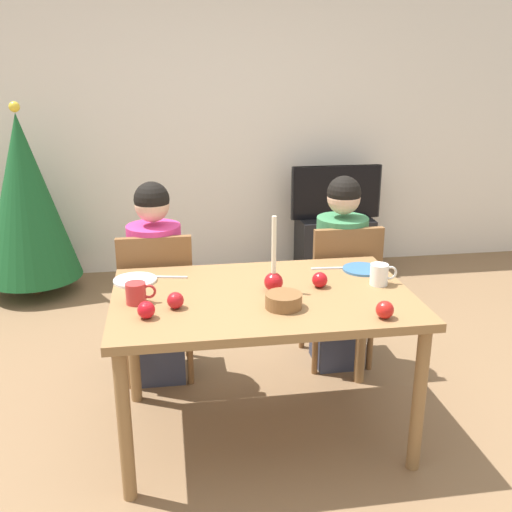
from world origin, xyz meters
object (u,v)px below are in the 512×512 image
candle_centerpiece (274,276)px  apple_far_edge (175,300)px  plate_left (135,280)px  mug_right (380,274)px  plate_right (362,269)px  person_right_child (340,276)px  apple_near_candle (320,280)px  tv_stand (334,244)px  chair_left (157,298)px  chair_right (341,287)px  bowl_walnuts (284,301)px  person_left_child (157,286)px  tv (336,192)px  christmas_tree (26,198)px  apple_by_left_plate (385,310)px  dining_table (263,310)px  mug_left (137,293)px  apple_by_right_mug (146,310)px

candle_centerpiece → apple_far_edge: bearing=-163.5°
plate_left → mug_right: size_ratio=1.58×
candle_centerpiece → plate_right: bearing=22.4°
plate_left → candle_centerpiece: bearing=-19.5°
person_right_child → candle_centerpiece: size_ratio=3.21×
plate_right → apple_near_candle: bearing=-144.9°
person_right_child → tv_stand: bearing=74.6°
chair_left → chair_right: size_ratio=1.00×
candle_centerpiece → bowl_walnuts: candle_centerpiece is taller
chair_right → person_right_child: person_right_child is taller
plate_right → chair_right: bearing=88.6°
chair_right → plate_right: chair_right is taller
candle_centerpiece → chair_left: bearing=134.0°
mug_right → apple_far_edge: size_ratio=1.81×
mug_right → apple_near_candle: (-0.30, 0.01, -0.01)m
person_left_child → candle_centerpiece: 0.87m
person_left_child → apple_near_candle: bearing=-37.3°
tv_stand → apple_far_edge: (-1.44, -2.41, 0.55)m
chair_left → bowl_walnuts: 1.01m
tv_stand → apple_near_candle: bearing=-108.3°
tv → candle_centerpiece: 2.48m
christmas_tree → plate_left: christmas_tree is taller
apple_by_left_plate → chair_right: bearing=83.4°
dining_table → apple_far_edge: apple_far_edge is taller
bowl_walnuts → apple_by_left_plate: 0.44m
chair_right → person_left_child: size_ratio=0.77×
mug_left → apple_by_right_mug: (0.05, -0.17, -0.01)m
plate_right → apple_by_left_plate: size_ratio=2.65×
mug_left → bowl_walnuts: (0.64, -0.15, -0.02)m
chair_left → tv_stand: (1.54, 1.69, -0.27)m
chair_left → person_right_child: size_ratio=0.77×
person_left_child → apple_near_candle: 1.02m
christmas_tree → apple_by_right_mug: bearing=-67.5°
christmas_tree → apple_near_candle: bearing=-49.6°
apple_by_left_plate → apple_far_edge: 0.90m
bowl_walnuts → chair_left: bearing=125.9°
tv_stand → apple_by_left_plate: size_ratio=8.31×
apple_by_right_mug → dining_table: bearing=20.4°
apple_by_right_mug → plate_left: bearing=98.2°
dining_table → tv_stand: (1.03, 2.30, -0.43)m
bowl_walnuts → mug_left: bearing=166.7°
apple_by_right_mug → plate_right: bearing=21.6°
chair_left → apple_by_right_mug: (-0.03, -0.81, 0.28)m
dining_table → chair_left: size_ratio=1.56×
christmas_tree → mug_left: size_ratio=11.07×
dining_table → bowl_walnuts: bearing=-70.1°
dining_table → mug_right: mug_right is taller
apple_near_candle → apple_far_edge: size_ratio=1.01×
candle_centerpiece → plate_left: candle_centerpiece is taller
chair_right → candle_centerpiece: (-0.52, -0.58, 0.31)m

